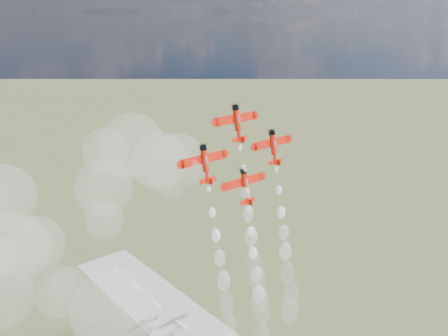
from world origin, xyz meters
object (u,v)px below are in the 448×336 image
Objects in this scene: plane_left at (205,163)px; plane_slot at (245,185)px; plane_lead at (237,122)px; plane_right at (273,146)px.

plane_slot is at bearing -8.02° from plane_left.
plane_lead is at bearing 8.02° from plane_left.
plane_slot is at bearing -171.98° from plane_right.
plane_lead reaches higher than plane_left.
plane_right is (12.27, -1.73, -8.41)m from plane_lead.
plane_right is at bearing 0.00° from plane_left.
plane_left is at bearing -171.98° from plane_lead.
plane_lead is 17.17m from plane_slot.
plane_lead reaches higher than plane_slot.
plane_left is (-12.27, -1.73, -8.41)m from plane_lead.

